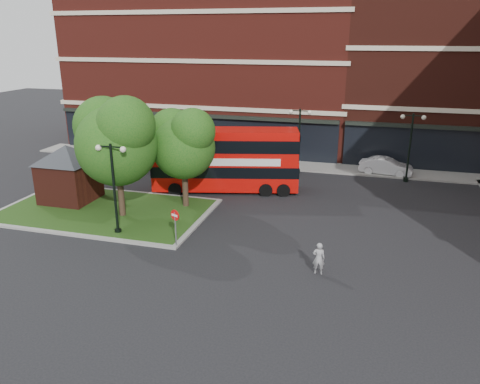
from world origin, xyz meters
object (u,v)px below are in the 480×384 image
(woman, at_px, (319,258))
(car_white, at_px, (386,166))
(bus, at_px, (225,156))
(car_silver, at_px, (255,158))

(woman, relative_size, car_white, 0.38)
(bus, bearing_deg, car_silver, 71.93)
(woman, distance_m, car_silver, 18.08)
(woman, bearing_deg, bus, -59.49)
(bus, height_order, woman, bus)
(car_white, bearing_deg, bus, 131.31)
(car_silver, bearing_deg, car_white, -81.37)
(bus, distance_m, woman, 12.84)
(bus, height_order, car_white, bus)
(bus, xyz_separation_m, car_silver, (0.45, 6.40, -1.73))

